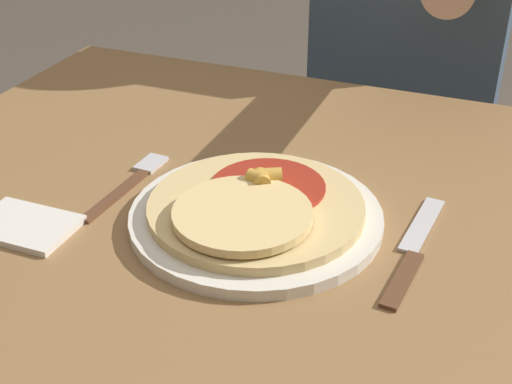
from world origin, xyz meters
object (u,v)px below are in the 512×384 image
at_px(fork, 131,182).
at_px(person_diner, 413,37).
at_px(dining_table, 286,289).
at_px(plate, 256,217).
at_px(pizza, 254,207).
at_px(knife, 413,250).

bearing_deg(fork, person_diner, 71.66).
distance_m(dining_table, fork, 0.24).
distance_m(dining_table, person_diner, 0.68).
distance_m(plate, fork, 0.18).
bearing_deg(person_diner, fork, -108.34).
height_order(pizza, knife, pizza).
xyz_separation_m(pizza, knife, (0.18, 0.01, -0.02)).
height_order(plate, person_diner, person_diner).
height_order(fork, knife, same).
height_order(knife, person_diner, person_diner).
height_order(pizza, fork, pizza).
bearing_deg(dining_table, pizza, -128.49).
bearing_deg(dining_table, knife, -8.87).
relative_size(dining_table, pizza, 4.44).
xyz_separation_m(dining_table, plate, (-0.03, -0.03, 0.12)).
bearing_deg(fork, plate, -7.80).
relative_size(plate, knife, 1.31).
relative_size(dining_table, knife, 4.98).
height_order(pizza, person_diner, person_diner).
distance_m(pizza, person_diner, 0.71).
bearing_deg(knife, plate, -177.75).
xyz_separation_m(fork, knife, (0.36, -0.02, 0.00)).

